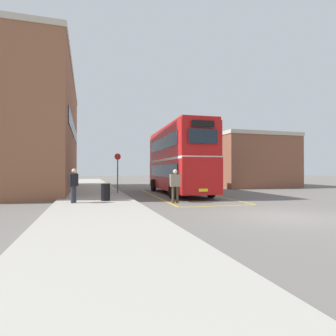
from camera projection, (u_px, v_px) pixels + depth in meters
ground_plane at (170, 190)px, 24.02m from camera, size 135.60×135.60×0.00m
sidewalk_left at (92, 189)px, 24.48m from camera, size 4.00×57.60×0.14m
brick_building_left at (39, 132)px, 23.79m from camera, size 5.69×19.53×10.01m
depot_building_right at (231, 162)px, 32.85m from camera, size 8.06×14.44×5.45m
double_decker_bus at (178, 159)px, 20.01m from camera, size 3.07×10.04×4.75m
single_deck_bus at (173, 171)px, 35.85m from camera, size 2.73×10.01×3.02m
pedestrian_boarding at (175, 183)px, 14.51m from camera, size 0.59×0.26×1.77m
pedestrian_waiting_near at (74, 183)px, 13.39m from camera, size 0.44×0.51×1.66m
litter_bin at (106, 192)px, 14.39m from camera, size 0.49×0.49×0.93m
bus_stop_sign at (118, 169)px, 19.32m from camera, size 0.44×0.12×2.75m
bay_marking_yellow at (187, 196)px, 18.19m from camera, size 4.64×12.12×0.01m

